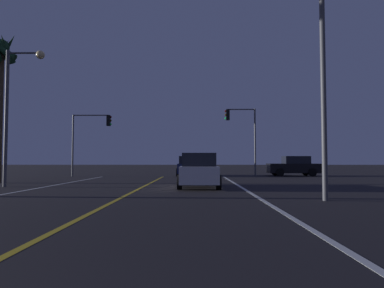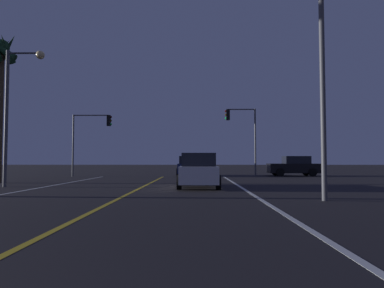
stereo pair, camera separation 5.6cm
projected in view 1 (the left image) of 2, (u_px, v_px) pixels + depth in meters
lane_edge_right at (268, 203)px, 10.72m from camera, size 0.16×34.08×0.01m
lane_center_divider at (110, 203)px, 10.78m from camera, size 0.16×34.08×0.01m
car_ahead_far at (189, 166)px, 29.56m from camera, size 2.02×4.30×1.70m
car_lead_same_lane at (199, 171)px, 17.02m from camera, size 2.02×4.30×1.70m
car_crossing_side at (294, 166)px, 29.41m from camera, size 4.30×2.02×1.70m
traffic_light_near_right at (241, 127)px, 28.42m from camera, size 2.58×0.36×5.64m
traffic_light_near_left at (92, 130)px, 28.56m from camera, size 3.31×0.36×5.16m
street_lamp_right_near at (310, 60)px, 11.67m from camera, size 1.94×0.44×7.50m
street_lamp_left_mid at (16, 98)px, 17.57m from camera, size 2.00×0.44×7.05m
palm_tree_left_mid at (1, 63)px, 20.66m from camera, size 2.08×2.00×9.13m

